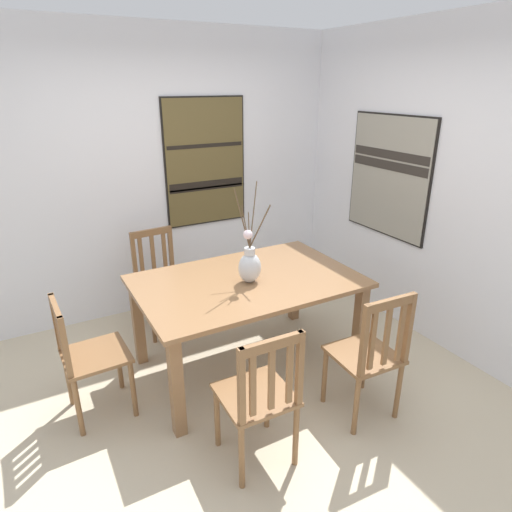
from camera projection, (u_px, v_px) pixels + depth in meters
ground_plane at (253, 400)px, 3.28m from camera, size 6.40×6.40×0.03m
wall_back at (162, 175)px, 4.30m from camera, size 6.40×0.12×2.70m
wall_side at (451, 192)px, 3.62m from camera, size 0.12×6.40×2.70m
dining_table at (247, 292)px, 3.44m from camera, size 1.69×1.10×0.78m
centerpiece_vase at (250, 264)px, 3.30m from camera, size 0.28×0.28×0.75m
chair_0 at (86, 354)px, 2.96m from camera, size 0.44×0.44×0.90m
chair_1 at (370, 354)px, 2.94m from camera, size 0.44×0.44×0.97m
chair_2 at (160, 279)px, 4.09m from camera, size 0.45×0.45×0.94m
chair_3 at (260, 396)px, 2.56m from camera, size 0.43×0.43×0.95m
painting_on_back_wall at (205, 163)px, 4.40m from camera, size 0.85×0.05×1.26m
painting_on_side_wall at (389, 176)px, 4.10m from camera, size 0.05×0.98×1.11m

